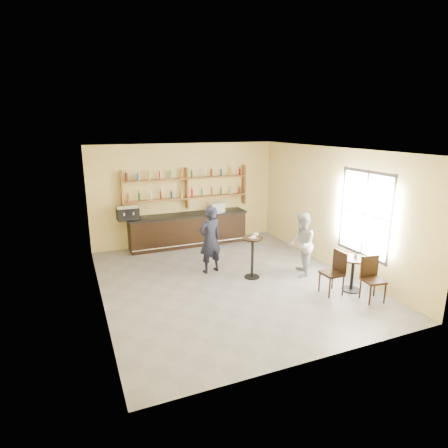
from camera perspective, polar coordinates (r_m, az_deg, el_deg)
name	(u,v)px	position (r m, az deg, el deg)	size (l,w,h in m)	color
floor	(229,281)	(9.38, 0.77, -8.69)	(7.00, 7.00, 0.00)	gray
ceiling	(230,150)	(8.62, 0.85, 11.21)	(7.00, 7.00, 0.00)	white
wall_back	(186,194)	(12.08, -5.85, 4.55)	(7.00, 7.00, 0.00)	#F9E18D
wall_front	(320,270)	(5.97, 14.43, -6.75)	(7.00, 7.00, 0.00)	#F9E18D
wall_left	(97,232)	(8.18, -18.85, -1.19)	(7.00, 7.00, 0.00)	#F9E18D
wall_right	(332,208)	(10.40, 16.16, 2.35)	(7.00, 7.00, 0.00)	#F9E18D
window_pane	(365,214)	(9.50, 20.66, 1.44)	(2.00, 2.00, 0.00)	white
window_frame	(365,214)	(9.49, 20.63, 1.43)	(0.04, 1.70, 2.10)	black
shelf_unit	(187,188)	(11.92, -5.69, 5.44)	(4.00, 0.26, 1.40)	brown
liquor_bottles	(187,183)	(11.90, -5.71, 6.25)	(3.68, 0.10, 1.00)	#8C5919
bar_counter	(188,230)	(11.98, -5.47, -0.85)	(3.81, 0.74, 1.03)	black
espresso_machine	(128,212)	(11.41, -14.47, 1.76)	(0.62, 0.40, 0.44)	black
pastry_case	(217,207)	(12.15, -1.08, 2.59)	(0.45, 0.36, 0.27)	silver
pedestal_table	(252,258)	(9.44, 4.34, -5.16)	(0.51, 0.51, 1.05)	black
napkin	(253,238)	(9.27, 4.40, -2.10)	(0.16, 0.16, 0.00)	white
donut	(253,237)	(9.26, 4.49, -1.95)	(0.14, 0.14, 0.05)	#E8AA55
cup_pedestal	(256,234)	(9.40, 4.89, -1.59)	(0.11, 0.11, 0.09)	white
man_main	(210,240)	(9.66, -2.13, -2.39)	(0.64, 0.42, 1.77)	black
cafe_table	(352,274)	(9.23, 18.96, -7.25)	(0.64, 0.64, 0.81)	black
cup_cafe	(356,256)	(9.11, 19.44, -4.59)	(0.09, 0.09, 0.08)	white
chair_west	(332,273)	(8.89, 16.12, -7.18)	(0.44, 0.44, 1.01)	black
chair_south	(374,280)	(8.83, 21.84, -7.92)	(0.43, 0.43, 0.98)	black
patron_second	(301,245)	(9.67, 11.72, -3.08)	(0.80, 0.62, 1.64)	#ACACB2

